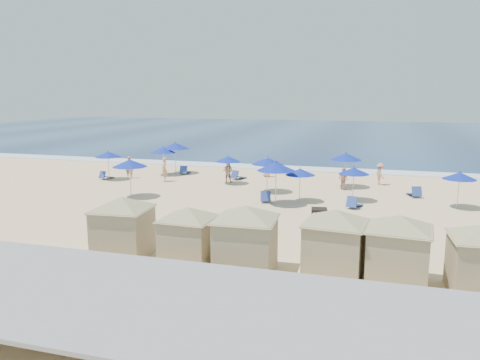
# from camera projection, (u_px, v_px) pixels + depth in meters

# --- Properties ---
(ground) EXTENTS (160.00, 160.00, 0.00)m
(ground) POSITION_uv_depth(u_px,v_px,m) (256.00, 209.00, 27.26)
(ground) COLOR beige
(ground) RESTS_ON ground
(ocean) EXTENTS (160.00, 80.00, 0.06)m
(ocean) POSITION_uv_depth(u_px,v_px,m) (338.00, 134.00, 79.11)
(ocean) COLOR navy
(ocean) RESTS_ON ground
(surf_line) EXTENTS (160.00, 2.50, 0.08)m
(surf_line) POSITION_uv_depth(u_px,v_px,m) (299.00, 169.00, 41.87)
(surf_line) COLOR white
(surf_line) RESTS_ON ground
(seawall) EXTENTS (160.00, 6.10, 1.22)m
(seawall) POSITION_uv_depth(u_px,v_px,m) (145.00, 290.00, 14.42)
(seawall) COLOR gray
(seawall) RESTS_ON ground
(trash_bin) EXTENTS (0.91, 0.91, 0.79)m
(trash_bin) POSITION_uv_depth(u_px,v_px,m) (319.00, 216.00, 24.16)
(trash_bin) COLOR black
(trash_bin) RESTS_ON ground
(cabana_0) EXTENTS (4.43, 4.43, 2.79)m
(cabana_0) POSITION_uv_depth(u_px,v_px,m) (123.00, 219.00, 18.92)
(cabana_0) COLOR tan
(cabana_0) RESTS_ON ground
(cabana_1) EXTENTS (4.06, 4.06, 2.55)m
(cabana_1) POSITION_uv_depth(u_px,v_px,m) (188.00, 229.00, 18.09)
(cabana_1) COLOR tan
(cabana_1) RESTS_ON ground
(cabana_2) EXTENTS (4.55, 4.55, 2.86)m
(cabana_2) POSITION_uv_depth(u_px,v_px,m) (246.00, 231.00, 17.19)
(cabana_2) COLOR tan
(cabana_2) RESTS_ON ground
(cabana_3) EXTENTS (4.40, 4.40, 2.77)m
(cabana_3) POSITION_uv_depth(u_px,v_px,m) (335.00, 235.00, 16.90)
(cabana_3) COLOR tan
(cabana_3) RESTS_ON ground
(cabana_4) EXTENTS (4.38, 4.38, 2.76)m
(cabana_4) POSITION_uv_depth(u_px,v_px,m) (399.00, 241.00, 16.19)
(cabana_4) COLOR tan
(cabana_4) RESTS_ON ground
(umbrella_0) EXTENTS (2.11, 2.11, 2.40)m
(umbrella_0) POSITION_uv_depth(u_px,v_px,m) (163.00, 150.00, 38.40)
(umbrella_0) COLOR #A5A8AD
(umbrella_0) RESTS_ON ground
(umbrella_1) EXTENTS (2.02, 2.02, 2.30)m
(umbrella_1) POSITION_uv_depth(u_px,v_px,m) (108.00, 154.00, 36.32)
(umbrella_1) COLOR #A5A8AD
(umbrella_1) RESTS_ON ground
(umbrella_2) EXTENTS (2.38, 2.38, 2.71)m
(umbrella_2) POSITION_uv_depth(u_px,v_px,m) (175.00, 146.00, 39.18)
(umbrella_2) COLOR #A5A8AD
(umbrella_2) RESTS_ON ground
(umbrella_3) EXTENTS (2.26, 2.26, 2.58)m
(umbrella_3) POSITION_uv_depth(u_px,v_px,m) (130.00, 163.00, 30.01)
(umbrella_3) COLOR #A5A8AD
(umbrella_3) RESTS_ON ground
(umbrella_4) EXTENTS (1.90, 1.90, 2.16)m
(umbrella_4) POSITION_uv_depth(u_px,v_px,m) (228.00, 159.00, 34.63)
(umbrella_4) COLOR #A5A8AD
(umbrella_4) RESTS_ON ground
(umbrella_5) EXTENTS (2.17, 2.17, 2.48)m
(umbrella_5) POSITION_uv_depth(u_px,v_px,m) (267.00, 161.00, 31.61)
(umbrella_5) COLOR #A5A8AD
(umbrella_5) RESTS_ON ground
(umbrella_6) EXTENTS (2.37, 2.37, 2.69)m
(umbrella_6) POSITION_uv_depth(u_px,v_px,m) (276.00, 167.00, 27.95)
(umbrella_6) COLOR #A5A8AD
(umbrella_6) RESTS_ON ground
(umbrella_7) EXTENTS (1.90, 1.90, 2.17)m
(umbrella_7) POSITION_uv_depth(u_px,v_px,m) (300.00, 172.00, 28.82)
(umbrella_7) COLOR #A5A8AD
(umbrella_7) RESTS_ON ground
(umbrella_8) EXTENTS (2.25, 2.25, 2.56)m
(umbrella_8) POSITION_uv_depth(u_px,v_px,m) (346.00, 157.00, 33.30)
(umbrella_8) COLOR #A5A8AD
(umbrella_8) RESTS_ON ground
(umbrella_9) EXTENTS (1.93, 1.93, 2.20)m
(umbrella_9) POSITION_uv_depth(u_px,v_px,m) (354.00, 171.00, 29.02)
(umbrella_9) COLOR #A5A8AD
(umbrella_9) RESTS_ON ground
(umbrella_10) EXTENTS (1.95, 1.95, 2.22)m
(umbrella_10) POSITION_uv_depth(u_px,v_px,m) (460.00, 176.00, 27.16)
(umbrella_10) COLOR #A5A8AD
(umbrella_10) RESTS_ON ground
(beach_chair_0) EXTENTS (0.79, 1.33, 0.69)m
(beach_chair_0) POSITION_uv_depth(u_px,v_px,m) (105.00, 176.00, 36.85)
(beach_chair_0) COLOR #273E90
(beach_chair_0) RESTS_ON ground
(beach_chair_1) EXTENTS (0.77, 1.43, 0.76)m
(beach_chair_1) POSITION_uv_depth(u_px,v_px,m) (185.00, 171.00, 39.09)
(beach_chair_1) COLOR #273E90
(beach_chair_1) RESTS_ON ground
(beach_chair_2) EXTENTS (1.09, 1.51, 0.76)m
(beach_chair_2) POSITION_uv_depth(u_px,v_px,m) (238.00, 176.00, 36.75)
(beach_chair_2) COLOR #273E90
(beach_chair_2) RESTS_ON ground
(beach_chair_3) EXTENTS (0.93, 1.48, 0.76)m
(beach_chair_3) POSITION_uv_depth(u_px,v_px,m) (265.00, 198.00, 29.05)
(beach_chair_3) COLOR #273E90
(beach_chair_3) RESTS_ON ground
(beach_chair_4) EXTENTS (0.98, 1.51, 0.77)m
(beach_chair_4) POSITION_uv_depth(u_px,v_px,m) (354.00, 204.00, 27.48)
(beach_chair_4) COLOR #273E90
(beach_chair_4) RESTS_ON ground
(beach_chair_5) EXTENTS (0.96, 1.49, 0.76)m
(beach_chair_5) POSITION_uv_depth(u_px,v_px,m) (415.00, 193.00, 30.45)
(beach_chair_5) COLOR #273E90
(beach_chair_5) RESTS_ON ground
(beachgoer_0) EXTENTS (0.72, 0.57, 1.73)m
(beachgoer_0) POSITION_uv_depth(u_px,v_px,m) (130.00, 167.00, 37.17)
(beachgoer_0) COLOR tan
(beachgoer_0) RESTS_ON ground
(beachgoer_1) EXTENTS (0.81, 0.64, 1.66)m
(beachgoer_1) POSITION_uv_depth(u_px,v_px,m) (228.00, 171.00, 35.50)
(beachgoer_1) COLOR tan
(beachgoer_1) RESTS_ON ground
(beachgoer_2) EXTENTS (0.90, 0.93, 1.56)m
(beachgoer_2) POSITION_uv_depth(u_px,v_px,m) (343.00, 179.00, 32.58)
(beachgoer_2) COLOR tan
(beachgoer_2) RESTS_ON ground
(beachgoer_3) EXTENTS (0.96, 1.20, 1.63)m
(beachgoer_3) POSITION_uv_depth(u_px,v_px,m) (380.00, 174.00, 34.39)
(beachgoer_3) COLOR tan
(beachgoer_3) RESTS_ON ground
(beachgoer_4) EXTENTS (0.90, 0.74, 1.58)m
(beachgoer_4) POSITION_uv_depth(u_px,v_px,m) (267.00, 167.00, 37.77)
(beachgoer_4) COLOR tan
(beachgoer_4) RESTS_ON ground
(beachgoer_5) EXTENTS (0.74, 0.82, 1.88)m
(beachgoer_5) POSITION_uv_depth(u_px,v_px,m) (164.00, 169.00, 35.70)
(beachgoer_5) COLOR tan
(beachgoer_5) RESTS_ON ground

